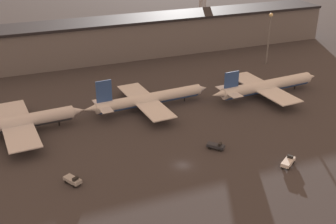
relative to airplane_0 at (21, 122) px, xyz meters
The scene contains 9 objects.
ground 55.72m from the airplane_0, 42.80° to the right, with size 600.00×600.00×0.00m, color #383538.
terminal_building 78.58m from the airplane_0, 58.65° to the left, with size 251.52×21.39×18.88m.
airplane_0 is the anchor object (origin of this frame).
airplane_1 45.16m from the airplane_0, ahead, with size 49.24×35.65×13.66m.
airplane_2 92.06m from the airplane_0, ahead, with size 49.81×35.53×12.48m.
service_vehicle_0 84.40m from the airplane_0, 35.57° to the right, with size 6.19×5.20×2.57m.
service_vehicle_1 36.66m from the airplane_0, 73.96° to the right, with size 4.50×5.59×2.51m.
service_vehicle_2 63.36m from the airplane_0, 31.61° to the right, with size 5.17×5.37×2.41m.
lamp_post_1 118.96m from the airplane_0, 14.61° to the left, with size 1.80×1.80×24.24m.
Camera 1 is at (-42.26, -93.10, 64.90)m, focal length 45.00 mm.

